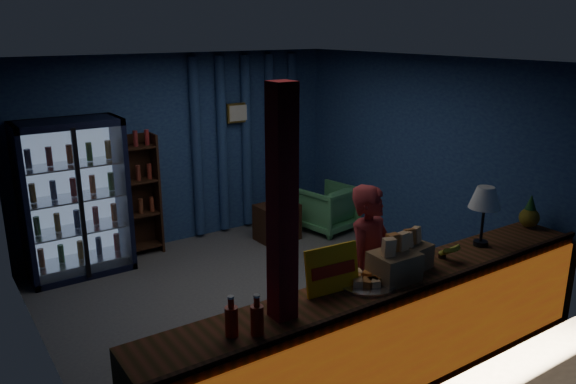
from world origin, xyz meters
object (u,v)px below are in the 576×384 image
object	(u,v)px
shopkeeper	(370,270)
green_chair	(328,208)
pastry_tray	(367,282)
table_lamp	(485,200)

from	to	relation	value
shopkeeper	green_chair	bearing A→B (deg)	42.20
green_chair	pastry_tray	xyz separation A→B (m)	(-2.11, -3.20, 0.64)
green_chair	table_lamp	xyz separation A→B (m)	(-0.67, -3.17, 1.06)
shopkeeper	green_chair	xyz separation A→B (m)	(1.68, 2.76, -0.46)
shopkeeper	green_chair	world-z (taller)	shopkeeper
shopkeeper	green_chair	size ratio (longest dim) A/B	2.15
green_chair	pastry_tray	size ratio (longest dim) A/B	1.57
pastry_tray	table_lamp	world-z (taller)	table_lamp
pastry_tray	table_lamp	size ratio (longest dim) A/B	0.83
pastry_tray	shopkeeper	bearing A→B (deg)	45.57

